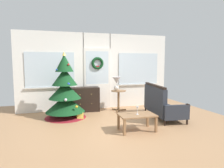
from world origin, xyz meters
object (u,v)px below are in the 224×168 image
object	(u,v)px
settee_sofa	(161,105)
coffee_table	(137,117)
wine_glass	(137,108)
gift_box	(80,115)
dresser_cabinet	(85,99)
christmas_tree	(65,93)
side_table	(119,96)
table_lamp	(116,82)

from	to	relation	value
settee_sofa	coffee_table	distance (m)	1.40
wine_glass	gift_box	xyz separation A→B (m)	(-1.12, 1.42, -0.44)
settee_sofa	coffee_table	xyz separation A→B (m)	(-1.12, -0.83, -0.05)
dresser_cabinet	christmas_tree	bearing A→B (deg)	-138.80
settee_sofa	wine_glass	xyz separation A→B (m)	(-1.12, -0.84, 0.15)
wine_glass	gift_box	bearing A→B (deg)	128.27
dresser_cabinet	gift_box	world-z (taller)	dresser_cabinet
settee_sofa	side_table	xyz separation A→B (m)	(-0.88, 1.14, 0.10)
christmas_tree	settee_sofa	bearing A→B (deg)	-17.59
side_table	gift_box	bearing A→B (deg)	-157.65
side_table	wine_glass	bearing A→B (deg)	-96.85
christmas_tree	wine_glass	bearing A→B (deg)	-48.18
christmas_tree	side_table	world-z (taller)	christmas_tree
christmas_tree	settee_sofa	distance (m)	2.76
dresser_cabinet	table_lamp	bearing A→B (deg)	-13.89
table_lamp	coffee_table	xyz separation A→B (m)	(-0.18, -2.00, -0.62)
christmas_tree	gift_box	xyz separation A→B (m)	(0.37, -0.25, -0.61)
table_lamp	gift_box	size ratio (longest dim) A/B	2.41
christmas_tree	side_table	bearing A→B (deg)	10.10
side_table	wine_glass	size ratio (longest dim) A/B	3.44
dresser_cabinet	coffee_table	distance (m)	2.39
coffee_table	wine_glass	distance (m)	0.20
wine_glass	coffee_table	bearing A→B (deg)	107.15
settee_sofa	coffee_table	bearing A→B (deg)	-143.60
side_table	wine_glass	xyz separation A→B (m)	(-0.24, -1.98, 0.05)
christmas_tree	wine_glass	distance (m)	2.24
christmas_tree	coffee_table	distance (m)	2.26
table_lamp	wine_glass	xyz separation A→B (m)	(-0.18, -2.02, -0.43)
dresser_cabinet	settee_sofa	distance (m)	2.40
table_lamp	coffee_table	world-z (taller)	table_lamp
side_table	table_lamp	world-z (taller)	table_lamp
dresser_cabinet	settee_sofa	bearing A→B (deg)	-36.31
settee_sofa	side_table	size ratio (longest dim) A/B	2.51
settee_sofa	wine_glass	size ratio (longest dim) A/B	8.63
settee_sofa	wine_glass	bearing A→B (deg)	-143.14
side_table	table_lamp	xyz separation A→B (m)	(-0.06, 0.04, 0.48)
side_table	settee_sofa	bearing A→B (deg)	-52.16
wine_glass	gift_box	distance (m)	1.86
side_table	gift_box	size ratio (longest dim) A/B	3.68
settee_sofa	gift_box	xyz separation A→B (m)	(-2.24, 0.58, -0.29)
dresser_cabinet	gift_box	size ratio (longest dim) A/B	5.07
dresser_cabinet	gift_box	xyz separation A→B (m)	(-0.30, -0.84, -0.30)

